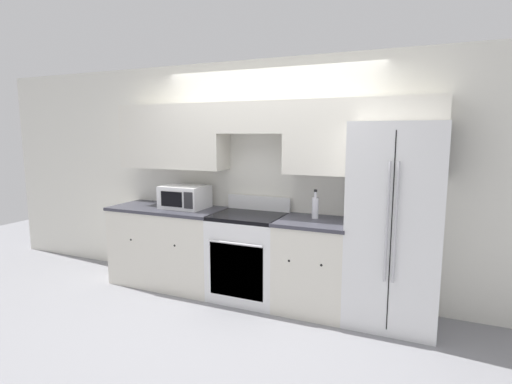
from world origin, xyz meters
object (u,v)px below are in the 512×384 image
Objects in this scene: refrigerator at (395,224)px; bottle at (315,207)px; microwave at (185,197)px; oven_range at (248,256)px.

refrigerator is 6.37× the size of bottle.
microwave is at bearing -178.32° from bottle.
bottle reaches higher than microwave.
oven_range is at bearing -178.01° from refrigerator.
oven_range is 3.66× the size of bottle.
microwave is (-0.84, 0.05, 0.59)m from oven_range.
microwave is 1.55m from bottle.
bottle is at bearing 8.04° from oven_range.
microwave is (-2.33, 0.00, 0.11)m from refrigerator.
refrigerator reaches higher than microwave.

